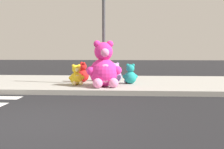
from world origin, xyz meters
name	(u,v)px	position (x,y,z in m)	size (l,w,h in m)	color
ground_plane	(23,124)	(0.00, 0.00, 0.00)	(60.00, 60.00, 0.00)	black
sidewalk	(79,83)	(0.00, 5.20, 0.07)	(28.00, 4.40, 0.15)	#9E9B93
sign_pole	(104,33)	(1.00, 4.40, 1.85)	(0.56, 0.11, 3.20)	#4C4C51
plush_pink_large	(104,68)	(1.05, 3.81, 0.72)	(1.08, 1.01, 1.44)	#F22D93
plush_white	(100,74)	(0.76, 5.36, 0.39)	(0.40, 0.46, 0.59)	white
plush_teal	(130,76)	(1.88, 4.60, 0.42)	(0.52, 0.48, 0.68)	teal
plush_yellow	(76,77)	(0.12, 4.18, 0.42)	(0.49, 0.48, 0.67)	yellow
plush_lavender	(115,74)	(1.35, 4.92, 0.43)	(0.50, 0.50, 0.70)	#B28CD8
plush_red	(82,74)	(0.17, 4.99, 0.44)	(0.52, 0.50, 0.72)	red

